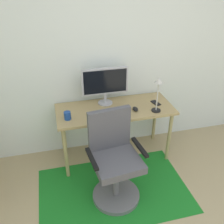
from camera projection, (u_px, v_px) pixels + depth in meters
wall_back at (115, 52)px, 3.08m from camera, size 6.00×0.10×2.60m
area_rug at (114, 190)px, 2.87m from camera, size 1.65×1.05×0.01m
desk at (115, 114)px, 3.08m from camera, size 1.40×0.59×0.72m
monitor at (105, 83)px, 3.01m from camera, size 0.56×0.18×0.46m
keyboard at (110, 115)px, 2.89m from camera, size 0.43×0.13×0.02m
computer_mouse at (135, 109)px, 2.99m from camera, size 0.06×0.10×0.03m
coffee_cup at (67, 116)px, 2.80m from camera, size 0.08×0.08×0.09m
cell_phone at (156, 103)px, 3.15m from camera, size 0.10×0.15×0.01m
desk_lamp at (158, 89)px, 2.85m from camera, size 0.11×0.11×0.42m
office_chair at (114, 164)px, 2.62m from camera, size 0.58×0.52×1.00m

